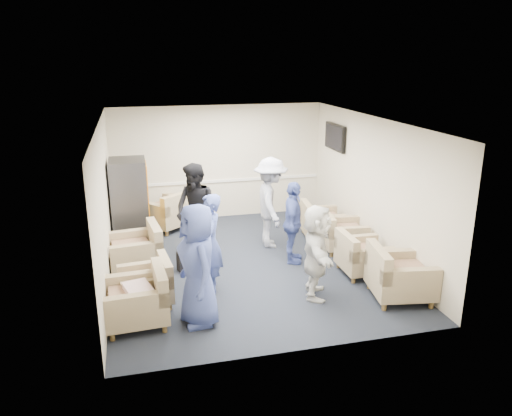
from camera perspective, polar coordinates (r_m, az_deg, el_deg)
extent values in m
plane|color=black|center=(9.55, -1.00, -6.39)|extent=(6.00, 6.00, 0.00)
plane|color=silver|center=(8.82, -1.09, 9.90)|extent=(6.00, 6.00, 0.00)
cube|color=beige|center=(11.95, -4.30, 5.21)|extent=(5.00, 0.02, 2.70)
cube|color=beige|center=(6.37, 5.09, -5.69)|extent=(5.00, 0.02, 2.70)
cube|color=beige|center=(8.90, -16.93, 0.31)|extent=(0.02, 6.00, 2.70)
cube|color=beige|center=(9.94, 13.16, 2.34)|extent=(0.02, 6.00, 2.70)
cube|color=silver|center=(12.04, -4.24, 3.10)|extent=(4.98, 0.04, 0.06)
cube|color=black|center=(11.37, 9.02, 8.02)|extent=(0.07, 1.00, 0.58)
cube|color=black|center=(11.35, 8.86, 8.02)|extent=(0.01, 0.92, 0.50)
cube|color=#4A4A51|center=(11.41, 9.18, 7.28)|extent=(0.04, 0.10, 0.25)
cube|color=#937F5F|center=(7.65, -13.59, -10.93)|extent=(0.95, 0.95, 0.29)
cube|color=#89634B|center=(7.56, -13.69, -9.60)|extent=(0.65, 0.61, 0.10)
cube|color=#937F5F|center=(7.52, -10.93, -8.24)|extent=(0.20, 0.90, 0.42)
cube|color=#937F5F|center=(8.20, -12.50, -9.12)|extent=(0.86, 0.86, 0.26)
cube|color=#89634B|center=(8.12, -12.58, -8.01)|extent=(0.60, 0.56, 0.09)
cube|color=#937F5F|center=(8.10, -10.33, -6.84)|extent=(0.21, 0.80, 0.37)
cube|color=#937F5F|center=(9.40, -13.68, -5.44)|extent=(1.02, 1.02, 0.30)
cube|color=#89634B|center=(9.32, -13.77, -4.28)|extent=(0.70, 0.66, 0.11)
cube|color=#937F5F|center=(9.31, -11.51, -3.08)|extent=(0.26, 0.93, 0.43)
cube|color=#937F5F|center=(8.50, 16.17, -8.10)|extent=(1.07, 1.07, 0.31)
cube|color=#89634B|center=(8.41, 16.28, -6.81)|extent=(0.74, 0.70, 0.11)
cube|color=#937F5F|center=(8.22, 13.82, -5.93)|extent=(0.30, 0.95, 0.44)
cube|color=#937F5F|center=(9.27, 12.19, -5.86)|extent=(0.83, 0.83, 0.27)
cube|color=#89634B|center=(9.20, 12.27, -4.80)|extent=(0.58, 0.54, 0.10)
cube|color=#937F5F|center=(9.00, 10.33, -4.16)|extent=(0.14, 0.83, 0.39)
cube|color=#937F5F|center=(10.28, 9.99, -3.40)|extent=(0.93, 0.93, 0.27)
cube|color=#89634B|center=(10.22, 10.04, -2.43)|extent=(0.64, 0.60, 0.10)
cube|color=#937F5F|center=(10.08, 8.21, -1.74)|extent=(0.25, 0.83, 0.39)
cube|color=#937F5F|center=(10.92, 7.55, -2.04)|extent=(0.91, 0.91, 0.27)
cube|color=#89634B|center=(10.86, 7.59, -1.13)|extent=(0.63, 0.60, 0.10)
cube|color=#937F5F|center=(10.74, 5.85, -0.47)|extent=(0.23, 0.83, 0.39)
cube|color=#937F5F|center=(11.55, -10.15, -0.92)|extent=(1.30, 1.30, 0.31)
cube|color=#89634B|center=(11.49, -10.21, 0.06)|extent=(0.87, 0.88, 0.11)
cube|color=#937F5F|center=(11.17, -8.89, 0.51)|extent=(0.82, 0.70, 0.44)
cube|color=#4A4A51|center=(10.50, -14.22, 0.53)|extent=(0.71, 0.86, 1.81)
cube|color=#FF5E05|center=(10.47, -12.25, 1.15)|extent=(0.02, 0.73, 1.45)
cube|color=black|center=(10.70, -11.99, -2.75)|extent=(0.02, 0.43, 0.11)
cube|color=black|center=(9.30, -8.18, -6.02)|extent=(0.29, 0.23, 0.36)
sphere|color=black|center=(9.24, -8.22, -5.10)|extent=(0.18, 0.18, 0.18)
cube|color=beige|center=(7.53, -13.35, -9.11)|extent=(0.46, 0.54, 0.13)
imported|color=#3F4F99|center=(7.26, -6.67, -6.51)|extent=(0.74, 0.99, 1.83)
imported|color=#3F4F99|center=(8.26, -5.25, -4.06)|extent=(0.46, 0.65, 1.67)
imported|color=black|center=(9.68, -6.89, -0.34)|extent=(1.11, 1.14, 1.85)
imported|color=beige|center=(10.14, 1.69, 0.61)|extent=(0.82, 1.27, 1.86)
imported|color=#3F4F99|center=(9.38, 4.22, -1.71)|extent=(0.68, 1.00, 1.58)
imported|color=silver|center=(8.10, 6.93, -4.96)|extent=(0.90, 1.52, 1.56)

